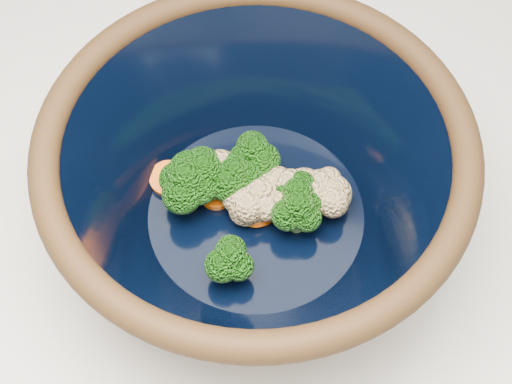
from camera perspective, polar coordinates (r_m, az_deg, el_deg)
mixing_bowl at (r=0.53m, az=-0.00°, el=0.73°), size 0.39×0.39×0.14m
vegetable_pile at (r=0.55m, az=-0.67°, el=0.22°), size 0.16×0.13×0.06m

